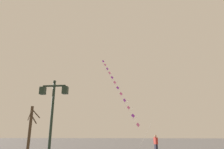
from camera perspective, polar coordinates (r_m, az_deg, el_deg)
name	(u,v)px	position (r m, az deg, el deg)	size (l,w,h in m)	color
twin_lantern_lamp_post	(53,106)	(11.11, -16.37, -8.49)	(1.52, 0.28, 4.55)	#1E2D23
kite_train	(118,88)	(30.04, 1.65, -3.84)	(7.50, 14.59, 15.32)	brown
kite_flyer	(156,144)	(20.26, 12.22, -18.52)	(0.41, 0.62, 1.71)	#1E1E2D
bare_tree	(30,130)	(17.98, -22.06, -14.23)	(0.65, 1.78, 3.98)	#423323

